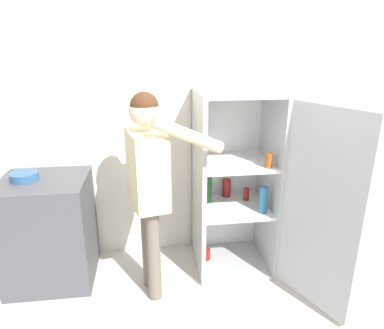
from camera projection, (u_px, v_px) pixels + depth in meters
The scene contains 6 objects.
ground_plane at pixel (211, 312), 2.64m from camera, with size 12.00×12.00×0.00m, color beige.
wall_back at pixel (194, 123), 3.14m from camera, with size 7.00×0.06×2.55m.
refrigerator at pixel (250, 187), 2.92m from camera, with size 0.98×1.23×1.61m.
person at pixel (149, 173), 2.54m from camera, with size 0.71×0.56×1.65m.
counter at pixel (49, 230), 2.90m from camera, with size 0.69×0.63×0.92m.
bowl at pixel (24, 176), 2.74m from camera, with size 0.21×0.21×0.06m.
Camera 1 is at (-0.42, -2.08, 1.94)m, focal length 32.00 mm.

